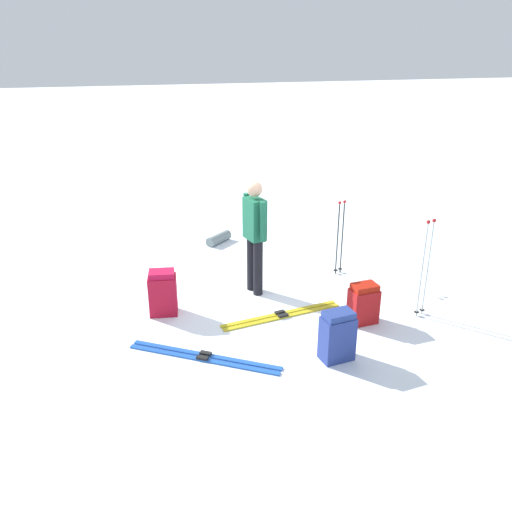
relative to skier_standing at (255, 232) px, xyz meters
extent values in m
plane|color=white|center=(0.06, 0.29, -0.95)|extent=(80.00, 80.00, 0.00)
cylinder|color=black|center=(0.02, -0.10, -0.53)|extent=(0.14, 0.14, 0.85)
cylinder|color=black|center=(-0.02, 0.10, -0.53)|extent=(0.14, 0.14, 0.85)
cube|color=#175A3E|center=(0.00, 0.00, 0.20)|extent=(0.29, 0.38, 0.60)
cylinder|color=#175A3E|center=(0.06, -0.23, 0.23)|extent=(0.09, 0.09, 0.58)
cylinder|color=#175A3E|center=(-0.06, 0.23, 0.23)|extent=(0.09, 0.09, 0.58)
sphere|color=tan|center=(0.00, 0.00, 0.64)|extent=(0.22, 0.22, 0.22)
cube|color=#1D4FA8|center=(1.03, 1.53, -0.94)|extent=(1.64, 1.11, 0.02)
cube|color=black|center=(1.03, 1.53, -0.92)|extent=(0.15, 0.13, 0.03)
cube|color=#1D4FA8|center=(1.09, 1.62, -0.94)|extent=(1.64, 1.11, 0.02)
cube|color=black|center=(1.09, 1.62, -0.92)|extent=(0.15, 0.13, 0.03)
cube|color=#AF9E1C|center=(-0.14, 0.79, -0.94)|extent=(1.74, 0.34, 0.02)
cube|color=black|center=(-0.14, 0.79, -0.92)|extent=(0.15, 0.08, 0.03)
cube|color=#AF9E1C|center=(-0.16, 0.89, -0.94)|extent=(1.74, 0.34, 0.02)
cube|color=black|center=(-0.16, 0.89, -0.92)|extent=(0.15, 0.08, 0.03)
cube|color=maroon|center=(1.40, 0.33, -0.67)|extent=(0.41, 0.33, 0.56)
cube|color=#AE0F34|center=(1.40, 0.33, -0.35)|extent=(0.37, 0.30, 0.08)
cube|color=maroon|center=(-1.15, 1.28, -0.72)|extent=(0.38, 0.28, 0.48)
cube|color=#9C180B|center=(-1.15, 1.28, -0.44)|extent=(0.34, 0.25, 0.08)
cube|color=navy|center=(-0.46, 2.00, -0.68)|extent=(0.41, 0.30, 0.55)
cube|color=navy|center=(-0.46, 2.00, -0.37)|extent=(0.37, 0.27, 0.08)
cylinder|color=black|center=(-1.53, -0.31, -0.37)|extent=(0.02, 0.02, 1.17)
sphere|color=#A51919|center=(-1.53, -0.31, 0.24)|extent=(0.05, 0.05, 0.05)
cylinder|color=black|center=(-1.53, -0.31, -0.89)|extent=(0.07, 0.07, 0.01)
cylinder|color=black|center=(-1.44, -0.28, -0.37)|extent=(0.02, 0.02, 1.17)
sphere|color=#A51919|center=(-1.44, -0.28, 0.24)|extent=(0.05, 0.05, 0.05)
cylinder|color=black|center=(-1.44, -0.28, -0.89)|extent=(0.07, 0.07, 0.01)
cylinder|color=#A8BABE|center=(-2.05, 1.29, -0.29)|extent=(0.02, 0.02, 1.33)
sphere|color=#A51919|center=(-2.05, 1.29, 0.41)|extent=(0.05, 0.05, 0.05)
cylinder|color=black|center=(-2.05, 1.29, -0.89)|extent=(0.07, 0.07, 0.01)
cylinder|color=#A8BABE|center=(-1.95, 1.33, -0.29)|extent=(0.02, 0.02, 1.33)
sphere|color=#A51919|center=(-1.95, 1.33, 0.41)|extent=(0.05, 0.05, 0.05)
cylinder|color=black|center=(-1.95, 1.33, -0.89)|extent=(0.07, 0.07, 0.01)
cylinder|color=slate|center=(0.11, -2.15, -0.86)|extent=(0.54, 0.49, 0.18)
camera|label=1|loc=(1.88, 6.90, 2.57)|focal=36.93mm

